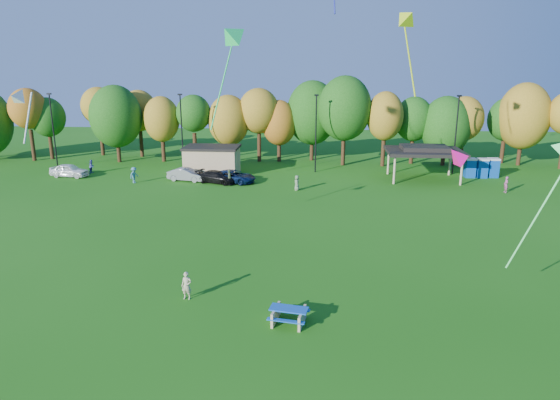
# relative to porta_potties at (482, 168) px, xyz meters

# --- Properties ---
(ground) EXTENTS (160.00, 160.00, 0.00)m
(ground) POSITION_rel_porta_potties_xyz_m (-20.85, -38.63, -1.10)
(ground) COLOR #19600F
(ground) RESTS_ON ground
(tree_line) EXTENTS (93.57, 10.55, 11.15)m
(tree_line) POSITION_rel_porta_potties_xyz_m (-21.87, 6.89, 4.82)
(tree_line) COLOR black
(tree_line) RESTS_ON ground
(lamp_posts) EXTENTS (64.50, 0.25, 9.09)m
(lamp_posts) POSITION_rel_porta_potties_xyz_m (-18.85, 1.37, 3.80)
(lamp_posts) COLOR black
(lamp_posts) RESTS_ON ground
(utility_building) EXTENTS (6.30, 4.30, 3.25)m
(utility_building) POSITION_rel_porta_potties_xyz_m (-30.85, -0.63, 0.54)
(utility_building) COLOR tan
(utility_building) RESTS_ON ground
(pavilion) EXTENTS (8.20, 6.20, 3.77)m
(pavilion) POSITION_rel_porta_potties_xyz_m (-6.85, -1.63, 2.13)
(pavilion) COLOR tan
(pavilion) RESTS_ON ground
(porta_potties) EXTENTS (3.75, 1.44, 2.18)m
(porta_potties) POSITION_rel_porta_potties_xyz_m (0.00, 0.00, 0.00)
(porta_potties) COLOR #0C45A4
(porta_potties) RESTS_ON ground
(picnic_table) EXTENTS (2.12, 1.85, 0.81)m
(picnic_table) POSITION_rel_porta_potties_xyz_m (-19.67, -34.75, -0.62)
(picnic_table) COLOR tan
(picnic_table) RESTS_ON ground
(kite_flyer) EXTENTS (0.60, 0.42, 1.57)m
(kite_flyer) POSITION_rel_porta_potties_xyz_m (-25.41, -32.56, -0.31)
(kite_flyer) COLOR tan
(kite_flyer) RESTS_ON ground
(car_a) EXTENTS (4.55, 2.28, 1.49)m
(car_a) POSITION_rel_porta_potties_xyz_m (-46.76, -3.59, -0.35)
(car_a) COLOR white
(car_a) RESTS_ON ground
(car_b) EXTENTS (4.46, 2.29, 1.40)m
(car_b) POSITION_rel_porta_potties_xyz_m (-32.87, -4.46, -0.40)
(car_b) COLOR gray
(car_b) RESTS_ON ground
(car_c) EXTENTS (5.30, 3.66, 1.34)m
(car_c) POSITION_rel_porta_potties_xyz_m (-27.58, -4.86, -0.43)
(car_c) COLOR #0B1C42
(car_c) RESTS_ON ground
(car_d) EXTENTS (4.91, 3.22, 1.32)m
(car_d) POSITION_rel_porta_potties_xyz_m (-29.38, -5.23, -0.44)
(car_d) COLOR black
(car_d) RESTS_ON ground
(far_person_0) EXTENTS (0.64, 0.80, 1.57)m
(far_person_0) POSITION_rel_porta_potties_xyz_m (-45.12, -1.37, -0.31)
(far_person_0) COLOR #494CA2
(far_person_0) RESTS_ON ground
(far_person_1) EXTENTS (0.47, 0.64, 1.63)m
(far_person_1) POSITION_rel_porta_potties_xyz_m (0.33, -6.92, -0.28)
(far_person_1) COLOR #9A4879
(far_person_1) RESTS_ON ground
(far_person_2) EXTENTS (0.62, 0.83, 1.55)m
(far_person_2) POSITION_rel_porta_potties_xyz_m (-20.59, -7.72, -0.32)
(far_person_2) COLOR #637F57
(far_person_2) RESTS_ON ground
(far_person_3) EXTENTS (0.53, 1.01, 1.65)m
(far_person_3) POSITION_rel_porta_potties_xyz_m (-27.86, -5.98, -0.27)
(far_person_3) COLOR #607A4A
(far_person_3) RESTS_ON ground
(far_person_4) EXTENTS (1.04, 1.29, 1.74)m
(far_person_4) POSITION_rel_porta_potties_xyz_m (-38.28, -5.93, -0.23)
(far_person_4) COLOR teal
(far_person_4) RESTS_ON ground
(kite_1) EXTENTS (1.42, 1.17, 1.25)m
(kite_1) POSITION_rel_porta_potties_xyz_m (-11.81, -32.99, 7.15)
(kite_1) COLOR #FF0E87
(kite_4) EXTENTS (1.14, 2.10, 3.36)m
(kite_4) POSITION_rel_porta_potties_xyz_m (-34.79, -30.45, 9.69)
(kite_4) COLOR silver
(kite_5) EXTENTS (2.04, 3.14, 5.42)m
(kite_5) POSITION_rel_porta_potties_xyz_m (-13.56, -25.64, 13.95)
(kite_5) COLOR #AFD015
(kite_12) EXTENTS (3.53, 3.90, 7.54)m
(kite_12) POSITION_rel_porta_potties_xyz_m (-23.97, -22.70, 13.21)
(kite_12) COLOR #1DDB5E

